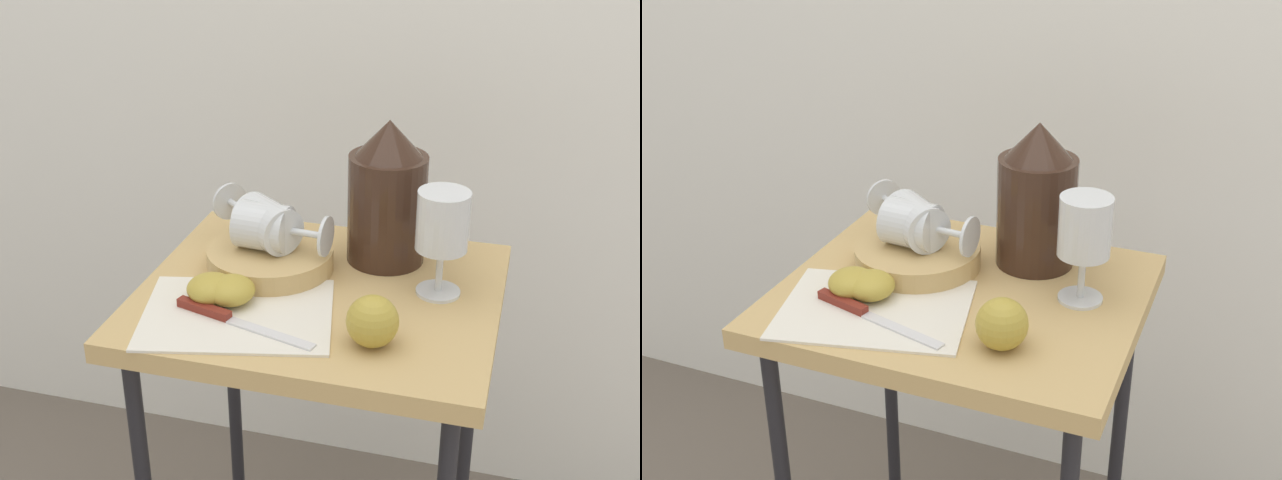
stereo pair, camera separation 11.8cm
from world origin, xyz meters
TOP-DOWN VIEW (x-y plane):
  - curtain_drape at (0.00, 0.52)m, footprint 2.40×0.03m
  - table at (0.00, 0.00)m, footprint 0.51×0.44m
  - linen_napkin at (-0.09, -0.10)m, footprint 0.30×0.25m
  - basket_tray at (-0.09, 0.04)m, footprint 0.19×0.19m
  - pitcher at (0.07, 0.12)m, footprint 0.17×0.12m
  - wine_glass_upright at (0.17, 0.04)m, footprint 0.07×0.07m
  - wine_glass_tipped_near at (-0.09, 0.04)m, footprint 0.15×0.08m
  - wine_glass_tipped_far at (-0.10, 0.05)m, footprint 0.16×0.15m
  - apple_half_left at (-0.14, -0.08)m, footprint 0.07×0.07m
  - apple_half_right at (-0.11, -0.07)m, footprint 0.07×0.07m
  - apple_whole at (0.10, -0.12)m, footprint 0.07×0.07m
  - knife at (-0.10, -0.12)m, footprint 0.21×0.07m

SIDE VIEW (x-z plane):
  - table at x=0.00m, z-range 0.27..0.99m
  - linen_napkin at x=-0.09m, z-range 0.71..0.72m
  - knife at x=-0.10m, z-range 0.72..0.73m
  - basket_tray at x=-0.09m, z-range 0.71..0.75m
  - apple_half_left at x=-0.14m, z-range 0.72..0.76m
  - apple_half_right at x=-0.11m, z-range 0.72..0.76m
  - apple_whole at x=0.10m, z-range 0.71..0.78m
  - wine_glass_tipped_near at x=-0.09m, z-range 0.75..0.82m
  - wine_glass_tipped_far at x=-0.10m, z-range 0.75..0.82m
  - pitcher at x=0.07m, z-range 0.69..0.92m
  - wine_glass_upright at x=0.17m, z-range 0.74..0.90m
  - curtain_drape at x=0.00m, z-range 0.00..2.02m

